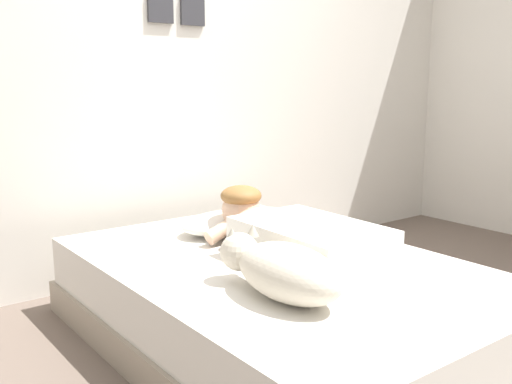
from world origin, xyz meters
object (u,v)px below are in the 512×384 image
Objects in this scene: pillow at (228,222)px; dog at (282,270)px; coffee_cup at (269,231)px; person_lying at (289,234)px; bed at (280,305)px; cell_phone at (315,295)px.

dog is (-0.36, -0.87, 0.05)m from pillow.
dog reaches higher than coffee_cup.
person_lying reaches higher than dog.
person_lying is at bearing 24.80° from bed.
cell_phone is at bearing -116.36° from coffee_cup.
person_lying is at bearing -112.20° from coffee_cup.
dog is at bearing -133.36° from person_lying.
person_lying is 7.36× the size of coffee_cup.
dog is at bearing -128.78° from bed.
pillow is at bearing 86.98° from person_lying.
dog is at bearing 146.00° from cell_phone.
person_lying is at bearing -93.02° from pillow.
cell_phone is (0.10, -0.07, -0.10)m from dog.
pillow is 0.51m from person_lying.
dog is 0.16m from cell_phone.
person_lying is 0.49m from dog.
cell_phone is at bearing -34.00° from dog.
bed is 14.51× the size of cell_phone.
dog reaches higher than cell_phone.
bed is at bearing 68.09° from cell_phone.
pillow is (0.11, 0.55, 0.25)m from bed.
cell_phone is at bearing -105.66° from pillow.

